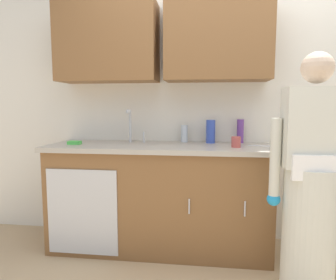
{
  "coord_description": "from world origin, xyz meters",
  "views": [
    {
      "loc": [
        -0.14,
        -1.9,
        1.28
      ],
      "look_at": [
        -0.45,
        0.55,
        1.0
      ],
      "focal_mm": 32.23,
      "sensor_mm": 36.0,
      "label": 1
    }
  ],
  "objects_px": {
    "cup_by_sink": "(236,142)",
    "knife_on_counter": "(262,146)",
    "bottle_water_short": "(240,131)",
    "sponge": "(74,143)",
    "sink": "(131,146)",
    "bottle_soap": "(184,134)",
    "bottle_dish_liquid": "(211,131)",
    "person_at_sink": "(311,195)"
  },
  "relations": [
    {
      "from": "cup_by_sink",
      "to": "knife_on_counter",
      "type": "distance_m",
      "value": 0.26
    },
    {
      "from": "bottle_water_short",
      "to": "sponge",
      "type": "height_order",
      "value": "bottle_water_short"
    },
    {
      "from": "sponge",
      "to": "bottle_water_short",
      "type": "bearing_deg",
      "value": 11.26
    },
    {
      "from": "sponge",
      "to": "sink",
      "type": "bearing_deg",
      "value": 8.98
    },
    {
      "from": "cup_by_sink",
      "to": "bottle_soap",
      "type": "bearing_deg",
      "value": 144.99
    },
    {
      "from": "knife_on_counter",
      "to": "bottle_dish_liquid",
      "type": "bearing_deg",
      "value": -9.18
    },
    {
      "from": "bottle_soap",
      "to": "knife_on_counter",
      "type": "height_order",
      "value": "bottle_soap"
    },
    {
      "from": "bottle_water_short",
      "to": "bottle_soap",
      "type": "bearing_deg",
      "value": 179.54
    },
    {
      "from": "bottle_soap",
      "to": "bottle_dish_liquid",
      "type": "bearing_deg",
      "value": -9.61
    },
    {
      "from": "bottle_soap",
      "to": "cup_by_sink",
      "type": "distance_m",
      "value": 0.55
    },
    {
      "from": "person_at_sink",
      "to": "knife_on_counter",
      "type": "distance_m",
      "value": 0.67
    },
    {
      "from": "cup_by_sink",
      "to": "knife_on_counter",
      "type": "height_order",
      "value": "cup_by_sink"
    },
    {
      "from": "person_at_sink",
      "to": "bottle_dish_liquid",
      "type": "bearing_deg",
      "value": 131.05
    },
    {
      "from": "person_at_sink",
      "to": "cup_by_sink",
      "type": "distance_m",
      "value": 0.71
    },
    {
      "from": "cup_by_sink",
      "to": "sink",
      "type": "bearing_deg",
      "value": 174.01
    },
    {
      "from": "person_at_sink",
      "to": "knife_on_counter",
      "type": "height_order",
      "value": "person_at_sink"
    },
    {
      "from": "bottle_water_short",
      "to": "sponge",
      "type": "bearing_deg",
      "value": -168.74
    },
    {
      "from": "bottle_water_short",
      "to": "bottle_dish_liquid",
      "type": "relative_size",
      "value": 1.02
    },
    {
      "from": "bottle_dish_liquid",
      "to": "cup_by_sink",
      "type": "distance_m",
      "value": 0.35
    },
    {
      "from": "bottle_dish_liquid",
      "to": "knife_on_counter",
      "type": "distance_m",
      "value": 0.48
    },
    {
      "from": "bottle_soap",
      "to": "cup_by_sink",
      "type": "xyz_separation_m",
      "value": [
        0.45,
        -0.32,
        -0.04
      ]
    },
    {
      "from": "cup_by_sink",
      "to": "sponge",
      "type": "xyz_separation_m",
      "value": [
        -1.41,
        0.02,
        -0.03
      ]
    },
    {
      "from": "bottle_water_short",
      "to": "bottle_dish_liquid",
      "type": "xyz_separation_m",
      "value": [
        -0.27,
        -0.04,
        -0.0
      ]
    },
    {
      "from": "person_at_sink",
      "to": "bottle_soap",
      "type": "bearing_deg",
      "value": 138.64
    },
    {
      "from": "sink",
      "to": "bottle_soap",
      "type": "xyz_separation_m",
      "value": [
        0.46,
        0.22,
        0.1
      ]
    },
    {
      "from": "bottle_water_short",
      "to": "sponge",
      "type": "relative_size",
      "value": 1.98
    },
    {
      "from": "bottle_water_short",
      "to": "sponge",
      "type": "xyz_separation_m",
      "value": [
        -1.47,
        -0.29,
        -0.09
      ]
    },
    {
      "from": "bottle_dish_liquid",
      "to": "bottle_soap",
      "type": "bearing_deg",
      "value": 170.39
    },
    {
      "from": "knife_on_counter",
      "to": "cup_by_sink",
      "type": "bearing_deg",
      "value": 36.65
    },
    {
      "from": "sink",
      "to": "sponge",
      "type": "relative_size",
      "value": 4.55
    },
    {
      "from": "bottle_soap",
      "to": "sponge",
      "type": "relative_size",
      "value": 1.47
    },
    {
      "from": "bottle_water_short",
      "to": "knife_on_counter",
      "type": "bearing_deg",
      "value": -50.86
    },
    {
      "from": "sponge",
      "to": "bottle_dish_liquid",
      "type": "bearing_deg",
      "value": 12.02
    },
    {
      "from": "bottle_dish_liquid",
      "to": "sponge",
      "type": "relative_size",
      "value": 1.93
    },
    {
      "from": "bottle_dish_liquid",
      "to": "cup_by_sink",
      "type": "height_order",
      "value": "bottle_dish_liquid"
    },
    {
      "from": "bottle_soap",
      "to": "bottle_dish_liquid",
      "type": "distance_m",
      "value": 0.25
    },
    {
      "from": "sink",
      "to": "person_at_sink",
      "type": "xyz_separation_m",
      "value": [
        1.36,
        -0.57,
        -0.23
      ]
    },
    {
      "from": "bottle_soap",
      "to": "sponge",
      "type": "distance_m",
      "value": 1.0
    },
    {
      "from": "person_at_sink",
      "to": "bottle_soap",
      "type": "relative_size",
      "value": 10.04
    },
    {
      "from": "bottle_soap",
      "to": "knife_on_counter",
      "type": "distance_m",
      "value": 0.72
    },
    {
      "from": "sink",
      "to": "cup_by_sink",
      "type": "relative_size",
      "value": 5.57
    },
    {
      "from": "bottle_dish_liquid",
      "to": "sponge",
      "type": "xyz_separation_m",
      "value": [
        -1.2,
        -0.26,
        -0.09
      ]
    }
  ]
}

